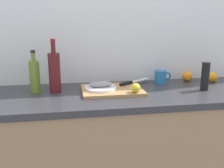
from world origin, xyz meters
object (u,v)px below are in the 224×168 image
(cutting_board, at_px, (112,90))
(olive_oil_bottle, at_px, (35,76))
(lemon_0, at_px, (136,88))
(coffee_mug_0, at_px, (161,77))
(chef_knife, at_px, (131,82))
(fish_fillet, at_px, (100,84))
(white_plate, at_px, (100,88))
(wine_bottle, at_px, (54,72))
(pepper_mill, at_px, (205,76))
(orange_0, at_px, (212,77))

(cutting_board, height_order, olive_oil_bottle, olive_oil_bottle)
(lemon_0, xyz_separation_m, coffee_mug_0, (0.26, 0.27, -0.00))
(chef_knife, height_order, olive_oil_bottle, olive_oil_bottle)
(fish_fillet, bearing_deg, chef_knife, 25.75)
(white_plate, bearing_deg, wine_bottle, 170.66)
(cutting_board, height_order, lemon_0, lemon_0)
(lemon_0, bearing_deg, coffee_mug_0, 46.35)
(olive_oil_bottle, bearing_deg, cutting_board, -7.87)
(cutting_board, xyz_separation_m, chef_knife, (0.15, 0.11, 0.02))
(lemon_0, bearing_deg, chef_knife, 82.96)
(cutting_board, height_order, pepper_mill, pepper_mill)
(lemon_0, xyz_separation_m, wine_bottle, (-0.49, 0.16, 0.08))
(fish_fillet, xyz_separation_m, pepper_mill, (0.68, -0.07, 0.04))
(chef_knife, bearing_deg, coffee_mug_0, -23.13)
(chef_knife, relative_size, lemon_0, 4.37)
(fish_fillet, height_order, orange_0, orange_0)
(cutting_board, distance_m, pepper_mill, 0.61)
(orange_0, bearing_deg, lemon_0, -158.97)
(fish_fillet, relative_size, lemon_0, 2.61)
(cutting_board, relative_size, coffee_mug_0, 3.09)
(orange_0, xyz_separation_m, pepper_mill, (-0.17, -0.20, 0.06))
(chef_knife, xyz_separation_m, orange_0, (0.62, 0.03, 0.01))
(cutting_board, relative_size, chef_knife, 1.50)
(cutting_board, distance_m, wine_bottle, 0.38)
(chef_knife, bearing_deg, white_plate, 171.65)
(wine_bottle, height_order, pepper_mill, wine_bottle)
(cutting_board, xyz_separation_m, lemon_0, (0.13, -0.12, 0.04))
(white_plate, distance_m, wine_bottle, 0.31)
(fish_fillet, height_order, wine_bottle, wine_bottle)
(coffee_mug_0, bearing_deg, white_plate, -161.31)
(fish_fillet, distance_m, pepper_mill, 0.68)
(coffee_mug_0, xyz_separation_m, orange_0, (0.39, -0.02, -0.01))
(wine_bottle, relative_size, coffee_mug_0, 2.71)
(olive_oil_bottle, distance_m, coffee_mug_0, 0.87)
(wine_bottle, bearing_deg, lemon_0, -18.33)
(olive_oil_bottle, bearing_deg, wine_bottle, -9.70)
(cutting_board, bearing_deg, chef_knife, 35.38)
(fish_fillet, relative_size, chef_knife, 0.60)
(fish_fillet, xyz_separation_m, chef_knife, (0.23, 0.11, -0.02))
(cutting_board, bearing_deg, white_plate, -179.12)
(pepper_mill, bearing_deg, white_plate, 174.51)
(orange_0, bearing_deg, white_plate, -170.91)
(lemon_0, relative_size, orange_0, 0.79)
(white_plate, bearing_deg, olive_oil_bottle, 170.55)
(fish_fillet, distance_m, chef_knife, 0.26)
(fish_fillet, bearing_deg, pepper_mill, -5.49)
(olive_oil_bottle, xyz_separation_m, wine_bottle, (0.13, -0.02, 0.03))
(coffee_mug_0, bearing_deg, pepper_mill, -44.86)
(wine_bottle, relative_size, orange_0, 4.56)
(fish_fillet, relative_size, pepper_mill, 0.83)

